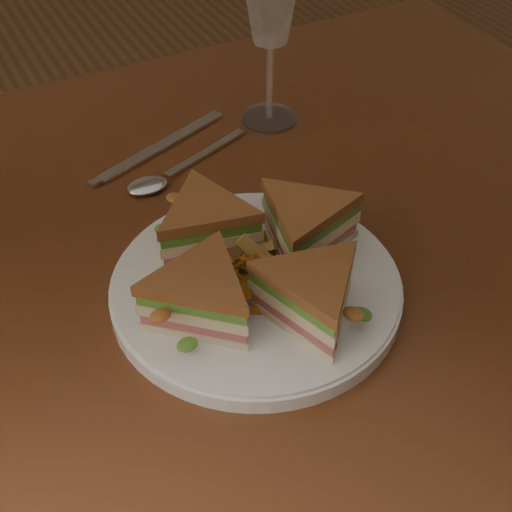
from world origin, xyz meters
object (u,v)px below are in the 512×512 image
object	(u,v)px
knife	(154,150)
table	(202,299)
plate	(256,288)
sandwich_wedges	(256,260)
spoon	(162,178)

from	to	relation	value
knife	table	bearing A→B (deg)	-116.92
knife	plate	bearing A→B (deg)	-111.87
sandwich_wedges	spoon	bearing A→B (deg)	92.74
table	spoon	xyz separation A→B (m)	(0.00, 0.11, 0.10)
sandwich_wedges	spoon	distance (m)	0.22
spoon	plate	bearing A→B (deg)	-108.28
table	plate	bearing A→B (deg)	-83.10
sandwich_wedges	table	bearing A→B (deg)	96.90
plate	spoon	size ratio (longest dim) A/B	1.60
sandwich_wedges	spoon	world-z (taller)	sandwich_wedges
table	plate	world-z (taller)	plate
sandwich_wedges	knife	size ratio (longest dim) A/B	1.35
plate	spoon	xyz separation A→B (m)	(-0.01, 0.22, -0.00)
plate	sandwich_wedges	xyz separation A→B (m)	(-0.00, 0.00, 0.04)
table	sandwich_wedges	size ratio (longest dim) A/B	4.33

